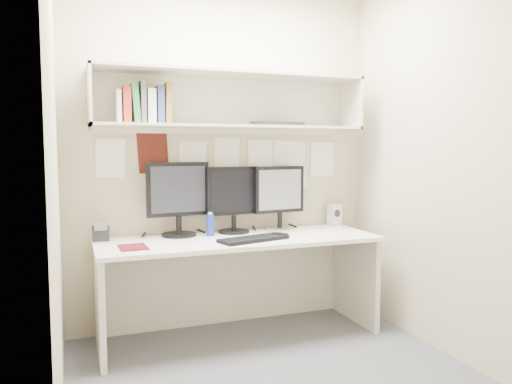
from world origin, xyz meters
name	(u,v)px	position (x,y,z in m)	size (l,w,h in m)	color
floor	(273,373)	(0.00, 0.00, 0.00)	(2.40, 2.00, 0.01)	#4C4C52
wall_back	(224,157)	(0.00, 1.00, 1.30)	(2.40, 0.02, 2.60)	#B7AA8C
wall_front	(369,166)	(0.00, -1.00, 1.30)	(2.40, 0.02, 2.60)	#B7AA8C
wall_left	(54,162)	(-1.20, 0.00, 1.30)	(0.02, 2.00, 2.60)	#B7AA8C
wall_right	(438,159)	(1.20, 0.00, 1.30)	(0.02, 2.00, 2.60)	#B7AA8C
desk	(239,287)	(0.00, 0.65, 0.37)	(2.00, 0.70, 0.73)	white
overhead_hutch	(229,101)	(0.00, 0.86, 1.72)	(2.00, 0.38, 0.40)	beige
pinned_papers	(225,164)	(0.00, 0.99, 1.25)	(1.92, 0.01, 0.48)	white
monitor_left	(178,197)	(-0.39, 0.87, 1.02)	(0.47, 0.26, 0.54)	black
monitor_center	(233,197)	(0.03, 0.87, 1.00)	(0.43, 0.24, 0.50)	black
monitor_right	(279,196)	(0.41, 0.87, 1.00)	(0.43, 0.24, 0.50)	#A5A5AA
keyboard	(254,239)	(0.06, 0.49, 0.74)	(0.50, 0.18, 0.02)	black
mouse	(280,235)	(0.28, 0.55, 0.75)	(0.06, 0.10, 0.03)	black
speaker	(334,215)	(0.93, 0.91, 0.82)	(0.11, 0.11, 0.18)	#BBBBB6
blue_bottle	(210,225)	(-0.17, 0.79, 0.81)	(0.06, 0.06, 0.17)	navy
maroon_notebook	(133,247)	(-0.76, 0.52, 0.74)	(0.17, 0.21, 0.01)	#550E16
desk_phone	(101,233)	(-0.94, 0.86, 0.78)	(0.11, 0.10, 0.14)	black
book_stack	(144,105)	(-0.63, 0.82, 1.67)	(0.36, 0.18, 0.29)	silver
hutch_tray	(278,124)	(0.36, 0.79, 1.55)	(0.42, 0.16, 0.03)	black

